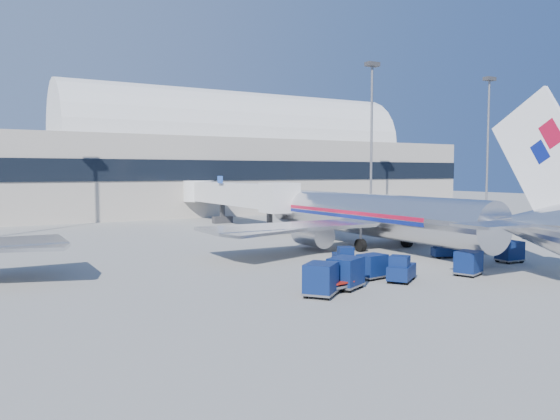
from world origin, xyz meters
TOP-DOWN VIEW (x-y plane):
  - ground at (0.00, 0.00)m, footprint 260.00×260.00m
  - terminal at (-13.60, 55.96)m, footprint 170.00×28.15m
  - airliner_main at (10.00, 4.51)m, footprint 32.00×37.26m
  - jetbridge_near at (7.60, 30.81)m, footprint 4.40×27.50m
  - mast_east at (30.00, 30.00)m, footprint 2.00×1.20m
  - mast_far_east at (55.00, 30.00)m, footprint 2.00×1.20m
  - barrier_near at (18.00, 2.00)m, footprint 3.00×0.55m
  - barrier_mid at (21.30, 2.00)m, footprint 3.00×0.55m
  - barrier_far at (24.60, 2.00)m, footprint 3.00×0.55m
  - tug_lead at (1.66, -7.82)m, footprint 2.85×2.52m
  - tug_right at (11.06, -2.38)m, footprint 2.24×1.72m
  - tug_left at (1.56, -2.07)m, footprint 1.96×2.62m
  - cart_train_a at (0.70, -6.22)m, footprint 1.94×1.59m
  - cart_train_b at (-2.57, -7.84)m, footprint 2.58×2.37m
  - cart_train_c at (-4.86, -8.69)m, footprint 2.60×2.53m
  - cart_solo_near at (6.85, -8.49)m, footprint 2.19×1.94m
  - cart_solo_far at (13.68, -6.38)m, footprint 1.91×1.52m
  - cart_open_red at (-3.96, -8.11)m, footprint 2.72×2.14m

SIDE VIEW (x-z plane):
  - ground at x=0.00m, z-range 0.00..0.00m
  - barrier_near at x=18.00m, z-range 0.00..0.90m
  - barrier_mid at x=21.30m, z-range 0.00..0.90m
  - barrier_far at x=24.60m, z-range 0.00..0.90m
  - cart_open_red at x=-3.96m, z-range 0.14..0.80m
  - tug_right at x=11.06m, z-range -0.06..1.25m
  - tug_left at x=1.56m, z-range -0.07..1.47m
  - tug_lead at x=1.66m, z-range -0.07..1.60m
  - cart_train_a at x=0.70m, z-range 0.05..1.61m
  - cart_solo_far at x=13.68m, z-range 0.05..1.65m
  - cart_solo_near at x=6.85m, z-range 0.05..1.66m
  - cart_train_c at x=-4.86m, z-range 0.06..1.88m
  - cart_train_b at x=-2.57m, z-range 0.06..1.90m
  - airliner_main at x=10.00m, z-range -3.11..8.96m
  - jetbridge_near at x=7.60m, z-range 0.80..7.05m
  - terminal at x=-13.60m, z-range -2.98..18.02m
  - mast_east at x=30.00m, z-range 3.49..26.09m
  - mast_far_east at x=55.00m, z-range 3.49..26.09m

